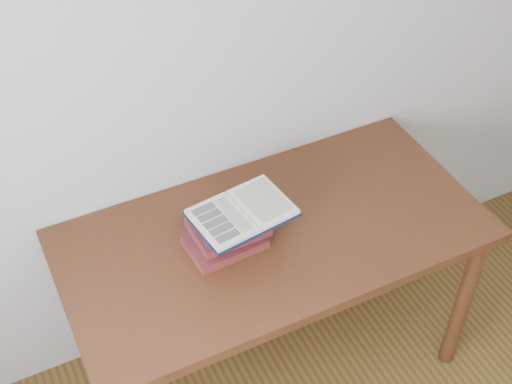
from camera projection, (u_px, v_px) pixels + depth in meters
desk at (273, 251)px, 2.49m from camera, size 1.45×0.73×0.78m
book_stack at (227, 231)px, 2.35m from camera, size 0.27×0.19×0.13m
open_book at (242, 212)px, 2.30m from camera, size 0.34×0.26×0.03m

